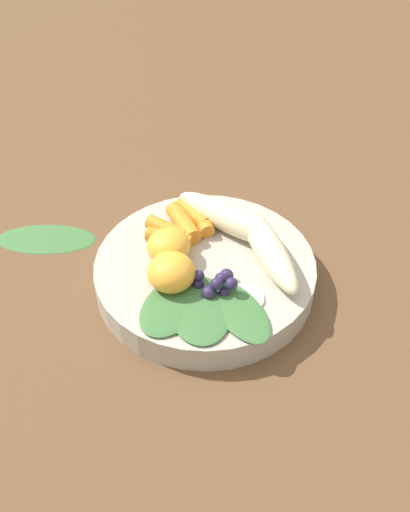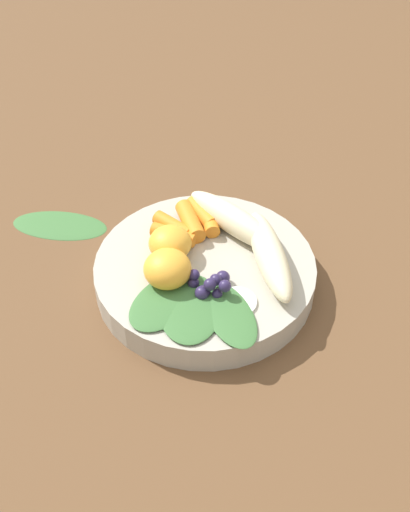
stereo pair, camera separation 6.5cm
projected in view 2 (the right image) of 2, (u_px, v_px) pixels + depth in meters
The scene contains 17 objects.
ground_plane at pixel (205, 283), 0.68m from camera, with size 2.40×2.40×0.00m, color brown.
bowl at pixel (205, 273), 0.67m from camera, with size 0.24×0.24×0.03m, color #B2AD9E.
banana_peeled_left at pixel (234, 221), 0.68m from camera, with size 0.14×0.03×0.03m, color beige.
banana_peeled_right at pixel (270, 255), 0.64m from camera, with size 0.14×0.03×0.03m, color beige.
orange_segment_near at pixel (167, 269), 0.62m from camera, with size 0.05×0.05×0.04m, color #F4A833.
orange_segment_far at pixel (169, 245), 0.65m from camera, with size 0.05×0.05×0.03m, color #F4A833.
carrot_front at pixel (209, 219), 0.70m from camera, with size 0.02×0.02×0.05m, color orange.
carrot_mid_left at pixel (202, 213), 0.70m from camera, with size 0.02×0.02×0.05m, color orange.
carrot_mid_right at pixel (190, 221), 0.69m from camera, with size 0.02×0.02×0.06m, color orange.
carrot_rear at pixel (173, 226), 0.69m from camera, with size 0.02×0.02×0.05m, color orange.
carrot_small at pixel (173, 235), 0.68m from camera, with size 0.02×0.02×0.05m, color orange.
blueberry_pile at pixel (210, 285), 0.62m from camera, with size 0.04×0.05×0.02m.
coconut_shred_patch at pixel (237, 302), 0.61m from camera, with size 0.04×0.04×0.00m, color white.
kale_leaf_left at pixel (167, 300), 0.61m from camera, with size 0.10×0.06×0.01m, color #3D7038.
kale_leaf_right at pixel (190, 308), 0.61m from camera, with size 0.09×0.06×0.01m, color #3D7038.
kale_leaf_rear at pixel (229, 314), 0.60m from camera, with size 0.09×0.05×0.01m, color #3D7038.
kale_leaf_stray at pixel (60, 224), 0.75m from camera, with size 0.12×0.05×0.01m, color #3D7038.
Camera 2 is at (0.45, 0.15, 0.49)m, focal length 42.81 mm.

